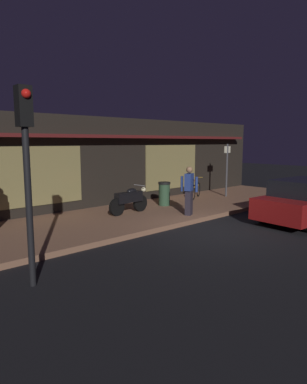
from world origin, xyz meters
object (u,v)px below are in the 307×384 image
(motorcycle, at_px, (130,199))
(bicycle_parked, at_px, (196,190))
(sign_post, at_px, (227,167))
(trash_bin, at_px, (164,194))
(person_bystander, at_px, (189,190))
(traffic_light_pole, at_px, (26,151))

(motorcycle, relative_size, bicycle_parked, 1.15)
(sign_post, height_order, trash_bin, sign_post)
(motorcycle, xyz_separation_m, bicycle_parked, (4.24, 0.58, -0.14))
(trash_bin, bearing_deg, motorcycle, -171.99)
(sign_post, relative_size, trash_bin, 2.58)
(person_bystander, distance_m, trash_bin, 2.02)
(motorcycle, relative_size, traffic_light_pole, 0.47)
(bicycle_parked, height_order, person_bystander, person_bystander)
(motorcycle, bearing_deg, person_bystander, -50.05)
(person_bystander, xyz_separation_m, sign_post, (4.35, 1.58, 0.48))
(motorcycle, xyz_separation_m, person_bystander, (1.33, -1.59, 0.38))
(person_bystander, height_order, trash_bin, person_bystander)
(trash_bin, relative_size, traffic_light_pole, 0.26)
(trash_bin, bearing_deg, person_bystander, -108.92)
(sign_post, xyz_separation_m, traffic_light_pole, (-10.63, -3.34, 0.97))
(motorcycle, xyz_separation_m, sign_post, (5.68, -0.01, 0.86))
(traffic_light_pole, bearing_deg, sign_post, 17.43)
(motorcycle, bearing_deg, traffic_light_pole, -145.94)
(sign_post, bearing_deg, trash_bin, 175.57)
(bicycle_parked, xyz_separation_m, person_bystander, (-2.91, -2.17, 0.52))
(bicycle_parked, distance_m, person_bystander, 3.67)
(motorcycle, height_order, sign_post, sign_post)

